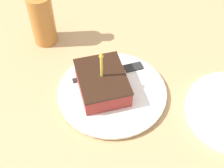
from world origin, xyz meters
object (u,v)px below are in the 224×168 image
object	(u,v)px
plate	(112,92)
cake_slice	(104,82)
bottle	(42,17)
fork	(114,71)

from	to	relation	value
plate	cake_slice	size ratio (longest dim) A/B	1.88
plate	cake_slice	xyz separation A→B (m)	(-0.02, 0.01, 0.03)
cake_slice	bottle	distance (m)	0.25
bottle	plate	bearing A→B (deg)	-61.67
plate	fork	world-z (taller)	fork
fork	bottle	xyz separation A→B (m)	(-0.15, 0.18, 0.06)
fork	bottle	bearing A→B (deg)	129.22
cake_slice	fork	world-z (taller)	cake_slice
plate	fork	bearing A→B (deg)	70.13
cake_slice	fork	distance (m)	0.06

